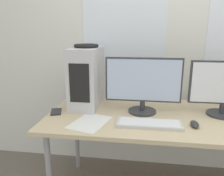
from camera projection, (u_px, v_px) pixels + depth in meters
wall_back at (186, 28)px, 1.93m from camera, size 8.00×0.07×2.70m
desk at (192, 122)px, 1.59m from camera, size 2.12×0.80×0.73m
pc_tower at (87, 77)px, 1.78m from camera, size 0.21×0.45×0.47m
headphones at (86, 46)px, 1.72m from camera, size 0.20×0.20×0.03m
monitor_main at (143, 84)px, 1.61m from camera, size 0.56×0.21×0.42m
keyboard at (149, 124)px, 1.43m from camera, size 0.43×0.15×0.02m
mouse at (194, 124)px, 1.41m from camera, size 0.05×0.10×0.03m
cell_phone at (56, 112)px, 1.66m from camera, size 0.12×0.15×0.01m
paper_sheet_left at (90, 122)px, 1.48m from camera, size 0.28×0.34×0.00m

